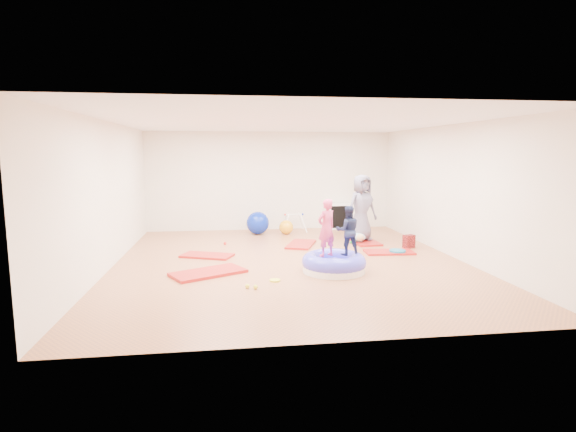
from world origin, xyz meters
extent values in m
cube|color=#B47040|center=(0.00, 0.00, 0.00)|extent=(7.00, 8.00, 0.01)
cube|color=white|center=(0.00, 0.00, 2.80)|extent=(7.00, 8.00, 0.01)
cube|color=white|center=(0.00, 4.00, 1.40)|extent=(7.00, 0.01, 2.80)
cube|color=white|center=(0.00, -4.00, 1.40)|extent=(7.00, 0.01, 2.80)
cube|color=white|center=(-3.50, 0.00, 1.40)|extent=(0.01, 8.00, 2.80)
cube|color=white|center=(3.50, 0.00, 1.40)|extent=(0.01, 8.00, 2.80)
cube|color=#B70915|center=(-1.62, -0.75, 0.03)|extent=(1.47, 1.20, 0.05)
cube|color=#B70915|center=(-1.70, 0.68, 0.02)|extent=(1.20, 0.90, 0.04)
cube|color=#B70915|center=(0.49, 1.59, 0.02)|extent=(0.92, 1.24, 0.05)
cube|color=#B70915|center=(2.29, 0.48, 0.02)|extent=(1.10, 0.60, 0.04)
cube|color=#B70915|center=(2.11, 1.75, 0.02)|extent=(0.62, 1.17, 0.05)
cylinder|color=white|center=(0.70, -0.89, 0.07)|extent=(1.16, 1.16, 0.13)
torus|color=#4545EC|center=(0.70, -0.89, 0.19)|extent=(1.20, 1.20, 0.32)
ellipsoid|color=#4545EC|center=(0.70, -0.89, 0.11)|extent=(0.64, 0.64, 0.29)
imported|color=#E44175|center=(0.55, -0.87, 0.88)|extent=(0.47, 0.41, 1.07)
imported|color=#1E2649|center=(0.97, -0.83, 0.81)|extent=(0.47, 0.38, 0.93)
imported|color=slate|center=(2.04, 1.78, 0.86)|extent=(0.93, 0.76, 1.63)
ellipsoid|color=#AED3E6|center=(1.92, 1.60, 0.16)|extent=(0.38, 0.24, 0.22)
sphere|color=#E5BE7E|center=(1.92, 1.43, 0.18)|extent=(0.18, 0.18, 0.18)
sphere|color=red|center=(1.23, -0.42, 0.04)|extent=(0.08, 0.08, 0.08)
sphere|color=#F8FF30|center=(-0.95, -1.72, 0.04)|extent=(0.08, 0.08, 0.08)
sphere|color=red|center=(-1.32, 1.88, 0.04)|extent=(0.08, 0.08, 0.08)
sphere|color=#F8FF30|center=(-0.82, -1.79, 0.04)|extent=(0.08, 0.08, 0.08)
sphere|color=green|center=(1.74, 1.60, 0.04)|extent=(0.08, 0.08, 0.08)
sphere|color=#0820A3|center=(0.85, 0.45, 0.04)|extent=(0.08, 0.08, 0.08)
sphere|color=#0820A3|center=(-0.43, 3.22, 0.31)|extent=(0.62, 0.62, 0.62)
sphere|color=orange|center=(0.34, 3.12, 0.19)|extent=(0.39, 0.39, 0.39)
cylinder|color=white|center=(0.36, 3.20, 0.27)|extent=(0.19, 0.20, 0.51)
cylinder|color=white|center=(0.36, 3.64, 0.27)|extent=(0.19, 0.20, 0.51)
cylinder|color=white|center=(0.84, 3.20, 0.27)|extent=(0.19, 0.20, 0.51)
cylinder|color=white|center=(0.84, 3.64, 0.27)|extent=(0.19, 0.20, 0.51)
cylinder|color=white|center=(0.60, 3.42, 0.50)|extent=(0.50, 0.03, 0.03)
sphere|color=red|center=(0.35, 3.42, 0.50)|extent=(0.06, 0.06, 0.06)
sphere|color=#0820A3|center=(0.85, 3.42, 0.50)|extent=(0.06, 0.06, 0.06)
cube|color=white|center=(2.03, 3.80, 0.37)|extent=(0.74, 0.36, 0.74)
cube|color=black|center=(2.03, 3.62, 0.37)|extent=(0.64, 0.02, 0.64)
cube|color=white|center=(2.03, 3.75, 0.37)|extent=(0.02, 0.25, 0.65)
cube|color=white|center=(2.03, 3.75, 0.37)|extent=(0.65, 0.25, 0.02)
cylinder|color=#16749C|center=(2.46, 0.41, 0.04)|extent=(0.36, 0.36, 0.08)
cube|color=red|center=(2.95, 0.96, 0.15)|extent=(0.30, 0.25, 0.30)
cylinder|color=#F8FF30|center=(-0.46, -1.37, 0.01)|extent=(0.19, 0.19, 0.03)
camera|label=1|loc=(-1.26, -8.87, 2.20)|focal=28.00mm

